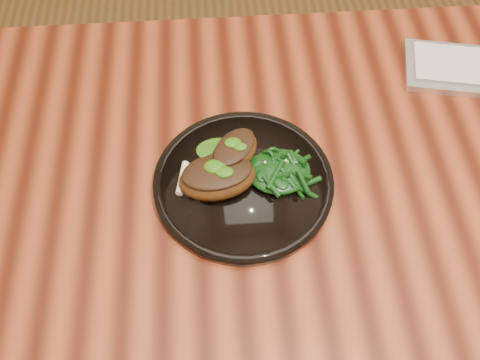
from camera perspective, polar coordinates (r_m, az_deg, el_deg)
name	(u,v)px	position (r m, az deg, el deg)	size (l,w,h in m)	color
desk	(395,198)	(0.97, 16.16, -1.85)	(1.60, 0.80, 0.75)	#371006
plate	(243,182)	(0.84, 0.37, -0.24)	(0.28, 0.28, 0.02)	black
lamb_chop_front	(217,177)	(0.81, -2.49, 0.32)	(0.13, 0.09, 0.05)	#48270E
lamb_chop_back	(234,151)	(0.82, -0.65, 3.09)	(0.10, 0.11, 0.04)	#48270E
herb_smear	(219,149)	(0.87, -2.27, 3.28)	(0.07, 0.05, 0.00)	#174307
greens_heap	(279,169)	(0.83, 4.19, 1.20)	(0.10, 0.09, 0.04)	black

